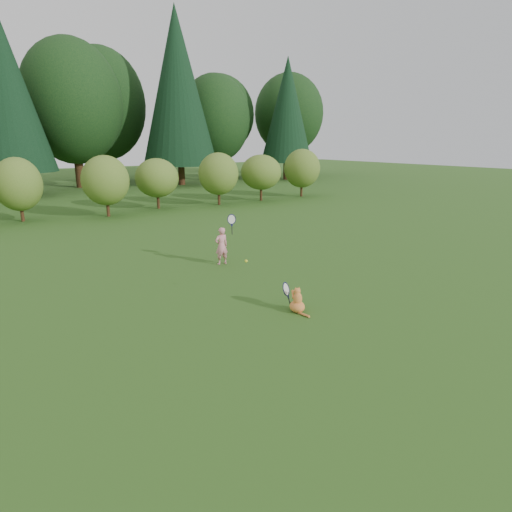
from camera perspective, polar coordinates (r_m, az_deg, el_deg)
ground at (r=9.61m, az=1.82°, el=-5.24°), size 100.00×100.00×0.00m
shrub_row at (r=20.96m, az=-20.57°, el=8.91°), size 28.00×3.00×2.80m
woodland_backdrop at (r=30.91m, az=-27.08°, el=21.38°), size 48.00×10.00×15.00m
child at (r=11.86m, az=-4.58°, el=1.47°), size 0.58×0.33×1.56m
cat at (r=8.68m, az=5.47°, el=-5.72°), size 0.51×0.77×0.70m
tennis_ball at (r=9.21m, az=-1.33°, el=-0.67°), size 0.07×0.07×0.07m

